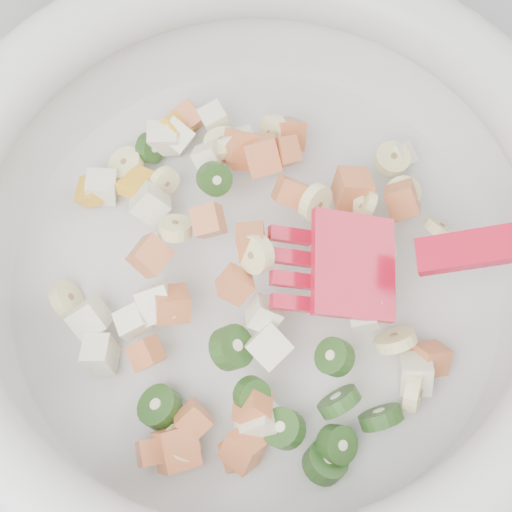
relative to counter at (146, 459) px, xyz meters
name	(u,v)px	position (x,y,z in m)	size (l,w,h in m)	color
counter	(146,459)	(0.00, 0.00, 0.00)	(2.00, 0.60, 0.90)	gray
mixing_bowl	(257,246)	(0.16, 0.01, 0.52)	(0.51, 0.44, 0.17)	silver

